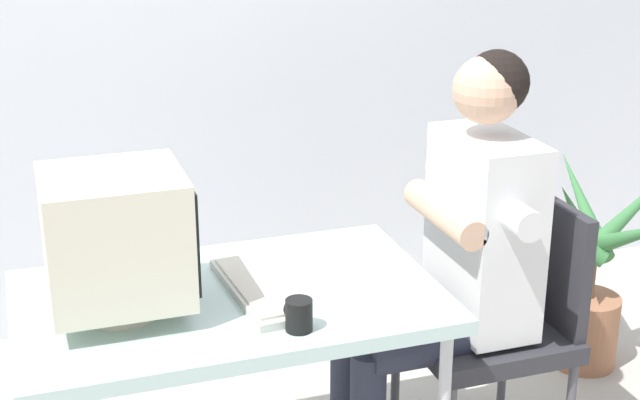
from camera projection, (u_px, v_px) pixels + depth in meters
name	position (u px, v px, depth m)	size (l,w,h in m)	color
desk	(229.00, 312.00, 2.66)	(1.18, 0.73, 0.72)	#B7B7BC
crt_monitor	(117.00, 238.00, 2.45)	(0.37, 0.34, 0.40)	beige
keyboard	(257.00, 289.00, 2.64)	(0.17, 0.46, 0.03)	silver
office_chair	(503.00, 314.00, 3.03)	(0.48, 0.48, 0.87)	#4C4C51
person_seated	(455.00, 252.00, 2.89)	(0.70, 0.60, 1.35)	silver
potted_plant	(589.00, 276.00, 3.60)	(0.84, 0.88, 0.87)	#9E6647
desk_mug	(299.00, 314.00, 2.43)	(0.07, 0.08, 0.09)	black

